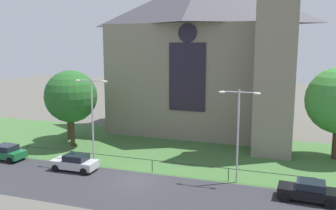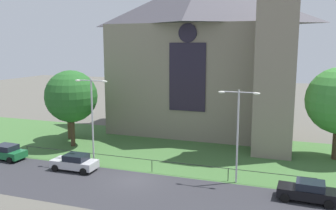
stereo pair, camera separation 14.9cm
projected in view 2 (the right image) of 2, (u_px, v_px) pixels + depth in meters
ground at (172, 149)px, 39.84m from camera, size 160.00×160.00×0.00m
road_asphalt at (124, 189)px, 28.66m from camera, size 120.00×8.00×0.01m
grass_verge at (166, 154)px, 37.98m from camera, size 120.00×20.00×0.01m
church_building at (205, 54)px, 46.34m from camera, size 23.20×16.20×26.00m
iron_railing at (152, 162)px, 32.50m from camera, size 27.85×0.07×1.13m
tree_left_near at (71, 96)px, 40.16m from camera, size 5.85×5.85×8.67m
tree_left_far at (69, 102)px, 43.86m from camera, size 4.26×4.26×6.71m
streetlamp_near at (92, 111)px, 33.63m from camera, size 3.37×0.26×8.37m
streetlamp_far at (238, 124)px, 29.27m from camera, size 3.37×0.26×7.85m
parked_car_green at (5, 152)px, 36.16m from camera, size 4.27×2.16×1.51m
parked_car_silver at (75, 162)px, 32.97m from camera, size 4.22×2.06×1.51m
parked_car_black at (308, 191)px, 26.42m from camera, size 4.28×2.19×1.51m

